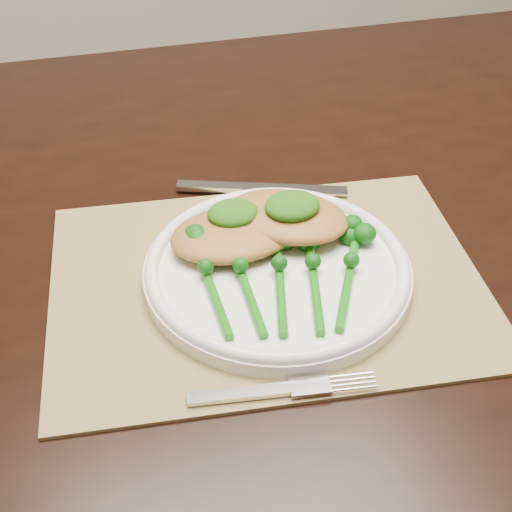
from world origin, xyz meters
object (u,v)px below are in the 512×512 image
object	(u,v)px
chicken_fillet_left	(234,234)
dining_table	(282,395)
broccolini_bundle	(280,284)
placemat	(267,281)
dinner_plate	(277,269)

from	to	relation	value
chicken_fillet_left	dining_table	bearing A→B (deg)	45.79
dining_table	chicken_fillet_left	world-z (taller)	chicken_fillet_left
broccolini_bundle	placemat	bearing A→B (deg)	108.33
placemat	broccolini_bundle	xyz separation A→B (m)	(0.00, -0.03, 0.02)
placemat	broccolini_bundle	world-z (taller)	broccolini_bundle
dining_table	chicken_fillet_left	distance (m)	0.43
placemat	dinner_plate	size ratio (longest dim) A/B	1.61
chicken_fillet_left	broccolini_bundle	world-z (taller)	chicken_fillet_left
dinner_plate	broccolini_bundle	distance (m)	0.03
chicken_fillet_left	broccolini_bundle	xyz separation A→B (m)	(0.02, -0.08, -0.01)
placemat	dining_table	bearing A→B (deg)	70.48
dining_table	chicken_fillet_left	size ratio (longest dim) A/B	12.38
dining_table	dinner_plate	world-z (taller)	dinner_plate
chicken_fillet_left	broccolini_bundle	bearing A→B (deg)	-74.31
dining_table	placemat	bearing A→B (deg)	-114.20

